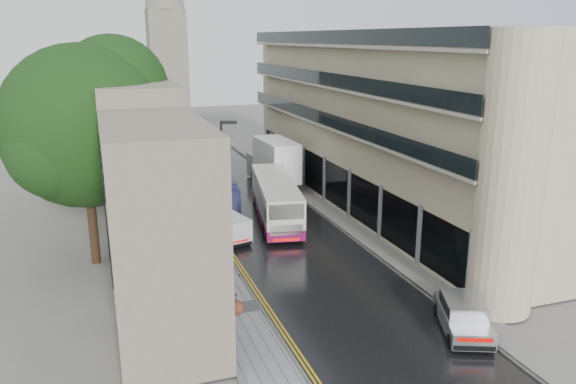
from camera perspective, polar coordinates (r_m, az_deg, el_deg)
road at (r=46.09m, az=-3.32°, el=-1.80°), size 9.00×85.00×0.02m
left_sidewalk at (r=44.93m, az=-10.53°, el=-2.44°), size 2.70×85.00×0.12m
right_sidewalk at (r=47.75m, az=2.92°, el=-1.12°), size 1.80×85.00×0.12m
old_shop_row at (r=45.62m, az=-15.87°, el=5.19°), size 4.50×56.00×12.00m
modern_block at (r=46.98m, az=9.32°, el=7.10°), size 8.00×40.00×14.00m
tree_near at (r=35.55m, az=-19.83°, el=3.65°), size 10.56×10.56×13.89m
tree_far at (r=48.48m, az=-19.37°, el=5.76°), size 9.24×9.24×12.46m
cream_bus at (r=39.84m, az=-2.41°, el=-2.17°), size 4.75×11.94×3.18m
white_lorry at (r=50.61m, az=-2.01°, el=2.47°), size 2.91×8.77×4.56m
silver_hatchback at (r=27.12m, az=16.27°, el=-13.39°), size 3.50×4.86×1.67m
white_van at (r=37.61m, az=-6.41°, el=-4.35°), size 2.84×4.57×1.92m
navy_van at (r=44.21m, az=-7.63°, el=-0.81°), size 2.54×5.51×2.74m
pedestrian at (r=34.41m, az=-8.42°, el=-6.43°), size 0.62×0.43×1.63m
lamp_post_near at (r=34.40m, az=-6.59°, el=-0.10°), size 1.00×0.54×8.76m
lamp_post_far at (r=52.00m, az=-11.68°, el=4.61°), size 0.93×0.46×8.09m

